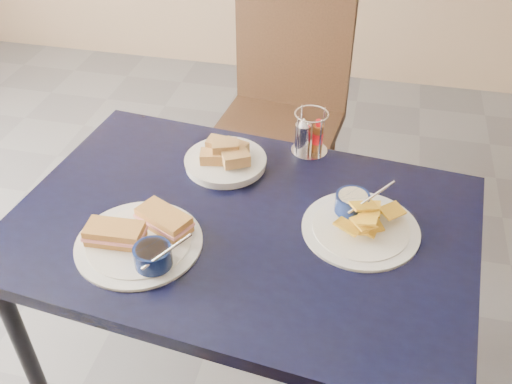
% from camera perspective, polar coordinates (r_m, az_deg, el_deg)
% --- Properties ---
extents(dining_table, '(1.27, 0.91, 0.75)m').
position_cam_1_polar(dining_table, '(1.53, -1.43, -4.79)').
color(dining_table, black).
rests_on(dining_table, ground).
extents(chair_far, '(0.52, 0.50, 1.01)m').
position_cam_1_polar(chair_far, '(2.36, 2.60, 9.22)').
color(chair_far, black).
rests_on(chair_far, ground).
extents(sandwich_plate, '(0.32, 0.32, 0.12)m').
position_cam_1_polar(sandwich_plate, '(1.43, -11.36, -4.53)').
color(sandwich_plate, white).
rests_on(sandwich_plate, dining_table).
extents(plantain_plate, '(0.30, 0.30, 0.12)m').
position_cam_1_polar(plantain_plate, '(1.48, 10.26, -2.75)').
color(plantain_plate, white).
rests_on(plantain_plate, dining_table).
extents(bread_basket, '(0.24, 0.24, 0.08)m').
position_cam_1_polar(bread_basket, '(1.66, -3.05, 3.38)').
color(bread_basket, white).
rests_on(bread_basket, dining_table).
extents(condiment_caddy, '(0.11, 0.11, 0.14)m').
position_cam_1_polar(condiment_caddy, '(1.72, 5.29, 5.67)').
color(condiment_caddy, silver).
rests_on(condiment_caddy, dining_table).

